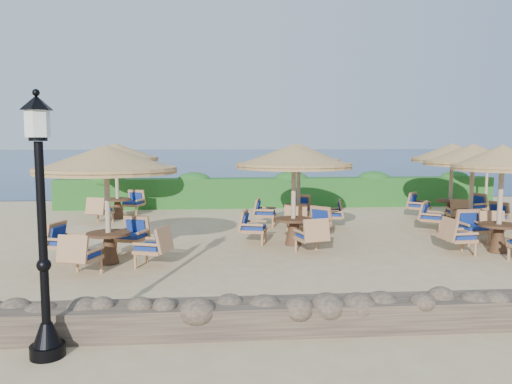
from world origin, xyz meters
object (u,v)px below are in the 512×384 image
at_px(lamp_post, 43,238).
at_px(cafe_set_5, 452,166).
at_px(cafe_set_1, 294,171).
at_px(cafe_set_3, 116,161).
at_px(extra_parasol, 488,155).
at_px(cafe_set_0, 107,179).
at_px(cafe_set_2, 501,184).
at_px(cafe_set_4, 299,171).
at_px(cafe_set_6, 472,169).

distance_m(lamp_post, cafe_set_5, 14.31).
distance_m(cafe_set_1, cafe_set_5, 6.95).
distance_m(cafe_set_1, cafe_set_3, 7.33).
distance_m(extra_parasol, cafe_set_5, 3.12).
height_order(cafe_set_0, cafe_set_2, same).
height_order(lamp_post, cafe_set_1, lamp_post).
relative_size(cafe_set_3, cafe_set_5, 1.05).
height_order(extra_parasol, cafe_set_0, cafe_set_0).
relative_size(lamp_post, cafe_set_0, 1.05).
xyz_separation_m(lamp_post, cafe_set_2, (9.11, 5.22, 0.15)).
bearing_deg(cafe_set_4, cafe_set_2, -42.72).
bearing_deg(cafe_set_1, extra_parasol, 33.18).
xyz_separation_m(cafe_set_3, cafe_set_6, (10.86, -3.88, -0.12)).
relative_size(lamp_post, cafe_set_2, 1.16).
height_order(extra_parasol, cafe_set_1, cafe_set_1).
height_order(cafe_set_0, cafe_set_5, same).
bearing_deg(cafe_set_3, cafe_set_0, -80.94).
bearing_deg(cafe_set_6, extra_parasol, 56.24).
relative_size(extra_parasol, cafe_set_2, 0.84).
height_order(cafe_set_4, cafe_set_6, same).
bearing_deg(lamp_post, cafe_set_4, 62.47).
relative_size(cafe_set_1, cafe_set_4, 1.06).
relative_size(lamp_post, cafe_set_5, 1.18).
bearing_deg(cafe_set_0, cafe_set_6, 15.01).
height_order(cafe_set_1, cafe_set_4, same).
xyz_separation_m(cafe_set_2, cafe_set_5, (1.10, 4.80, 0.20)).
bearing_deg(cafe_set_5, cafe_set_1, -149.70).
relative_size(cafe_set_0, cafe_set_4, 1.09).
distance_m(cafe_set_0, cafe_set_4, 6.63).
xyz_separation_m(cafe_set_0, cafe_set_3, (-1.04, 6.52, 0.13)).
bearing_deg(cafe_set_6, cafe_set_2, -102.02).
distance_m(cafe_set_2, cafe_set_6, 2.35).
bearing_deg(cafe_set_3, cafe_set_4, -19.83).
bearing_deg(cafe_set_2, cafe_set_1, 165.19).
height_order(lamp_post, extra_parasol, lamp_post).
bearing_deg(cafe_set_6, cafe_set_3, 160.34).
relative_size(lamp_post, cafe_set_6, 1.17).
xyz_separation_m(lamp_post, extra_parasol, (12.60, 12.00, 0.62)).
distance_m(cafe_set_3, cafe_set_6, 11.54).
bearing_deg(cafe_set_3, extra_parasol, 2.53).
bearing_deg(cafe_set_5, cafe_set_6, -103.64).
bearing_deg(cafe_set_5, cafe_set_0, -153.74).
distance_m(cafe_set_0, cafe_set_5, 11.63).
height_order(lamp_post, cafe_set_6, lamp_post).
height_order(cafe_set_3, cafe_set_4, same).
xyz_separation_m(lamp_post, cafe_set_5, (10.21, 10.02, 0.34)).
distance_m(cafe_set_1, cafe_set_4, 2.76).
relative_size(extra_parasol, cafe_set_3, 0.82).
bearing_deg(cafe_set_4, cafe_set_3, 160.17).
bearing_deg(cafe_set_2, cafe_set_3, 149.27).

